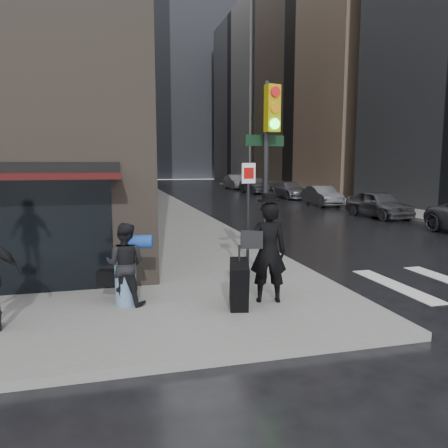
{
  "coord_description": "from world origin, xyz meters",
  "views": [
    {
      "loc": [
        -3.03,
        -7.74,
        2.9
      ],
      "look_at": [
        -0.12,
        3.36,
        1.3
      ],
      "focal_mm": 35.0,
      "sensor_mm": 36.0,
      "label": 1
    }
  ],
  "objects_px": {
    "fire_hydrant": "(268,241)",
    "parked_car_4": "(255,185)",
    "parked_car_2": "(322,196)",
    "man_overcoat": "(262,257)",
    "parked_car_1": "(379,204)",
    "parked_car_5": "(236,182)",
    "traffic_light": "(267,154)",
    "parked_car_3": "(289,190)",
    "man_jeans": "(125,264)"
  },
  "relations": [
    {
      "from": "parked_car_1",
      "to": "parked_car_2",
      "type": "height_order",
      "value": "parked_car_1"
    },
    {
      "from": "parked_car_3",
      "to": "traffic_light",
      "type": "bearing_deg",
      "value": -118.94
    },
    {
      "from": "man_jeans",
      "to": "parked_car_4",
      "type": "xyz_separation_m",
      "value": [
        13.54,
        32.09,
        -0.13
      ]
    },
    {
      "from": "fire_hydrant",
      "to": "parked_car_1",
      "type": "relative_size",
      "value": 0.16
    },
    {
      "from": "parked_car_2",
      "to": "parked_car_3",
      "type": "bearing_deg",
      "value": 89.88
    },
    {
      "from": "man_jeans",
      "to": "traffic_light",
      "type": "relative_size",
      "value": 0.35
    },
    {
      "from": "parked_car_3",
      "to": "parked_car_5",
      "type": "distance_m",
      "value": 13.42
    },
    {
      "from": "traffic_light",
      "to": "parked_car_2",
      "type": "distance_m",
      "value": 20.73
    },
    {
      "from": "traffic_light",
      "to": "parked_car_5",
      "type": "bearing_deg",
      "value": 63.96
    },
    {
      "from": "parked_car_4",
      "to": "man_overcoat",
      "type": "bearing_deg",
      "value": -111.98
    },
    {
      "from": "traffic_light",
      "to": "parked_car_5",
      "type": "height_order",
      "value": "traffic_light"
    },
    {
      "from": "man_jeans",
      "to": "traffic_light",
      "type": "height_order",
      "value": "traffic_light"
    },
    {
      "from": "traffic_light",
      "to": "fire_hydrant",
      "type": "relative_size",
      "value": 6.65
    },
    {
      "from": "man_jeans",
      "to": "parked_car_1",
      "type": "height_order",
      "value": "man_jeans"
    },
    {
      "from": "parked_car_2",
      "to": "parked_car_3",
      "type": "xyz_separation_m",
      "value": [
        0.42,
        6.7,
        0.02
      ]
    },
    {
      "from": "man_overcoat",
      "to": "parked_car_3",
      "type": "relative_size",
      "value": 0.46
    },
    {
      "from": "parked_car_5",
      "to": "fire_hydrant",
      "type": "bearing_deg",
      "value": -105.73
    },
    {
      "from": "man_jeans",
      "to": "fire_hydrant",
      "type": "relative_size",
      "value": 2.34
    },
    {
      "from": "man_jeans",
      "to": "parked_car_3",
      "type": "distance_m",
      "value": 29.13
    },
    {
      "from": "fire_hydrant",
      "to": "parked_car_5",
      "type": "distance_m",
      "value": 35.53
    },
    {
      "from": "fire_hydrant",
      "to": "parked_car_3",
      "type": "height_order",
      "value": "parked_car_3"
    },
    {
      "from": "fire_hydrant",
      "to": "parked_car_4",
      "type": "relative_size",
      "value": 0.14
    },
    {
      "from": "parked_car_4",
      "to": "man_jeans",
      "type": "bearing_deg",
      "value": -116.37
    },
    {
      "from": "traffic_light",
      "to": "parked_car_4",
      "type": "height_order",
      "value": "traffic_light"
    },
    {
      "from": "parked_car_2",
      "to": "parked_car_4",
      "type": "relative_size",
      "value": 0.84
    },
    {
      "from": "parked_car_3",
      "to": "parked_car_1",
      "type": "bearing_deg",
      "value": -96.94
    },
    {
      "from": "man_jeans",
      "to": "traffic_light",
      "type": "bearing_deg",
      "value": -140.63
    },
    {
      "from": "parked_car_1",
      "to": "parked_car_5",
      "type": "relative_size",
      "value": 0.88
    },
    {
      "from": "man_overcoat",
      "to": "parked_car_3",
      "type": "bearing_deg",
      "value": -101.18
    },
    {
      "from": "parked_car_1",
      "to": "parked_car_5",
      "type": "bearing_deg",
      "value": 87.54
    },
    {
      "from": "parked_car_4",
      "to": "parked_car_5",
      "type": "relative_size",
      "value": 1.0
    },
    {
      "from": "fire_hydrant",
      "to": "parked_car_4",
      "type": "height_order",
      "value": "parked_car_4"
    },
    {
      "from": "fire_hydrant",
      "to": "man_overcoat",
      "type": "bearing_deg",
      "value": -111.68
    },
    {
      "from": "man_jeans",
      "to": "parked_car_5",
      "type": "bearing_deg",
      "value": -87.34
    },
    {
      "from": "traffic_light",
      "to": "parked_car_4",
      "type": "relative_size",
      "value": 0.94
    },
    {
      "from": "parked_car_2",
      "to": "parked_car_4",
      "type": "distance_m",
      "value": 13.4
    },
    {
      "from": "man_overcoat",
      "to": "fire_hydrant",
      "type": "relative_size",
      "value": 3.2
    },
    {
      "from": "parked_car_3",
      "to": "parked_car_5",
      "type": "height_order",
      "value": "parked_car_5"
    },
    {
      "from": "traffic_light",
      "to": "parked_car_5",
      "type": "distance_m",
      "value": 39.18
    },
    {
      "from": "man_overcoat",
      "to": "parked_car_4",
      "type": "bearing_deg",
      "value": -95.5
    },
    {
      "from": "man_jeans",
      "to": "parked_car_1",
      "type": "xyz_separation_m",
      "value": [
        13.73,
        11.99,
        -0.23
      ]
    },
    {
      "from": "parked_car_3",
      "to": "man_overcoat",
      "type": "bearing_deg",
      "value": -118.81
    },
    {
      "from": "traffic_light",
      "to": "fire_hydrant",
      "type": "distance_m",
      "value": 4.48
    },
    {
      "from": "parked_car_1",
      "to": "parked_car_5",
      "type": "distance_m",
      "value": 26.8
    },
    {
      "from": "fire_hydrant",
      "to": "traffic_light",
      "type": "bearing_deg",
      "value": -111.43
    },
    {
      "from": "parked_car_4",
      "to": "parked_car_2",
      "type": "bearing_deg",
      "value": -92.14
    },
    {
      "from": "traffic_light",
      "to": "parked_car_3",
      "type": "distance_m",
      "value": 26.83
    },
    {
      "from": "parked_car_1",
      "to": "man_overcoat",
      "type": "bearing_deg",
      "value": -134.41
    },
    {
      "from": "man_jeans",
      "to": "parked_car_1",
      "type": "distance_m",
      "value": 18.23
    },
    {
      "from": "fire_hydrant",
      "to": "parked_car_4",
      "type": "bearing_deg",
      "value": 72.1
    }
  ]
}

